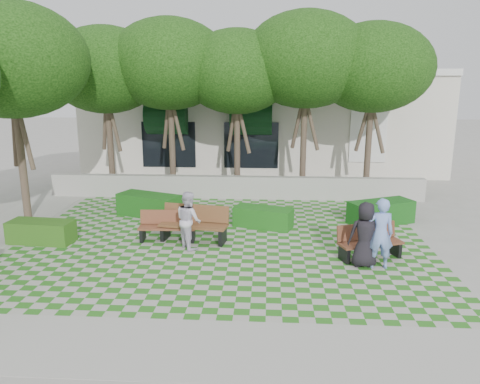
# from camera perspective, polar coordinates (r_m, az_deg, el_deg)

# --- Properties ---
(ground) EXTENTS (90.00, 90.00, 0.00)m
(ground) POSITION_cam_1_polar(r_m,az_deg,el_deg) (13.09, -2.61, -7.49)
(ground) COLOR gray
(ground) RESTS_ON ground
(lawn) EXTENTS (12.00, 12.00, 0.00)m
(lawn) POSITION_cam_1_polar(r_m,az_deg,el_deg) (14.02, -2.18, -6.00)
(lawn) COLOR #2B721E
(lawn) RESTS_ON ground
(sidewalk_south) EXTENTS (16.00, 2.00, 0.01)m
(sidewalk_south) POSITION_cam_1_polar(r_m,az_deg,el_deg) (8.91, -5.99, -18.41)
(sidewalk_south) COLOR #9E9B93
(sidewalk_south) RESTS_ON ground
(retaining_wall) EXTENTS (15.00, 0.36, 0.90)m
(retaining_wall) POSITION_cam_1_polar(r_m,az_deg,el_deg) (18.87, -0.63, 0.59)
(retaining_wall) COLOR #9E9B93
(retaining_wall) RESTS_ON ground
(bench_east) EXTENTS (1.84, 1.14, 0.92)m
(bench_east) POSITION_cam_1_polar(r_m,az_deg,el_deg) (13.11, 15.48, -5.91)
(bench_east) COLOR #562E1D
(bench_east) RESTS_ON ground
(bench_mid) EXTENTS (2.10, 1.01, 1.06)m
(bench_mid) POSITION_cam_1_polar(r_m,az_deg,el_deg) (13.98, -5.60, -3.93)
(bench_mid) COLOR brown
(bench_mid) RESTS_ON ground
(bench_west) EXTENTS (1.72, 0.64, 0.89)m
(bench_west) POSITION_cam_1_polar(r_m,az_deg,el_deg) (14.14, -8.78, -4.18)
(bench_west) COLOR brown
(bench_west) RESTS_ON ground
(hedge_east) EXTENTS (2.32, 1.68, 0.76)m
(hedge_east) POSITION_cam_1_polar(r_m,az_deg,el_deg) (16.32, 16.80, -2.37)
(hedge_east) COLOR #134815
(hedge_east) RESTS_ON ground
(hedge_midright) EXTENTS (2.01, 1.30, 0.65)m
(hedge_midright) POSITION_cam_1_polar(r_m,az_deg,el_deg) (15.25, 2.84, -3.10)
(hedge_midright) COLOR #185316
(hedge_midright) RESTS_ON ground
(hedge_midleft) EXTENTS (2.39, 1.65, 0.78)m
(hedge_midleft) POSITION_cam_1_polar(r_m,az_deg,el_deg) (16.76, -11.02, -1.57)
(hedge_midleft) COLOR #154D14
(hedge_midleft) RESTS_ON ground
(hedge_west) EXTENTS (1.94, 0.92, 0.66)m
(hedge_west) POSITION_cam_1_polar(r_m,az_deg,el_deg) (15.01, -23.06, -4.48)
(hedge_west) COLOR #265316
(hedge_west) RESTS_ON ground
(person_blue) EXTENTS (0.68, 0.45, 1.84)m
(person_blue) POSITION_cam_1_polar(r_m,az_deg,el_deg) (12.35, 16.71, -4.87)
(person_blue) COLOR #7894DC
(person_blue) RESTS_ON ground
(person_dark) EXTENTS (0.86, 0.58, 1.70)m
(person_dark) POSITION_cam_1_polar(r_m,az_deg,el_deg) (12.37, 15.00, -5.06)
(person_dark) COLOR black
(person_dark) RESTS_ON ground
(person_white) EXTENTS (0.98, 1.02, 1.65)m
(person_white) POSITION_cam_1_polar(r_m,az_deg,el_deg) (13.35, -6.26, -3.40)
(person_white) COLOR silver
(person_white) RESTS_ON ground
(tree_row) EXTENTS (17.70, 13.40, 7.41)m
(tree_row) POSITION_cam_1_polar(r_m,az_deg,el_deg) (18.37, -6.74, 15.01)
(tree_row) COLOR #47382B
(tree_row) RESTS_ON ground
(building) EXTENTS (18.00, 8.92, 5.15)m
(building) POSITION_cam_1_polar(r_m,az_deg,el_deg) (26.31, 2.67, 8.86)
(building) COLOR beige
(building) RESTS_ON ground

